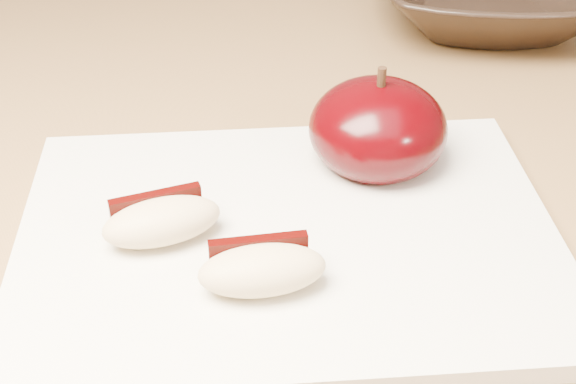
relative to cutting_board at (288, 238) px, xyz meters
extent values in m
cube|color=silver|center=(-0.10, 0.79, -0.46)|extent=(2.40, 0.60, 0.90)
cube|color=olive|center=(-0.10, 0.09, -0.03)|extent=(1.64, 0.64, 0.04)
cube|color=silver|center=(0.00, 0.00, 0.00)|extent=(0.31, 0.24, 0.01)
ellipsoid|color=black|center=(0.06, 0.06, 0.03)|extent=(0.09, 0.09, 0.06)
cylinder|color=black|center=(0.06, 0.06, 0.06)|extent=(0.01, 0.01, 0.01)
ellipsoid|color=#DABD8A|center=(-0.07, 0.00, 0.02)|extent=(0.07, 0.04, 0.02)
cube|color=black|center=(-0.07, 0.02, 0.02)|extent=(0.05, 0.01, 0.02)
ellipsoid|color=#DABD8A|center=(-0.02, -0.04, 0.02)|extent=(0.06, 0.03, 0.02)
cube|color=black|center=(-0.02, -0.03, 0.02)|extent=(0.05, 0.01, 0.02)
camera|label=1|loc=(-0.06, -0.33, 0.27)|focal=50.00mm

